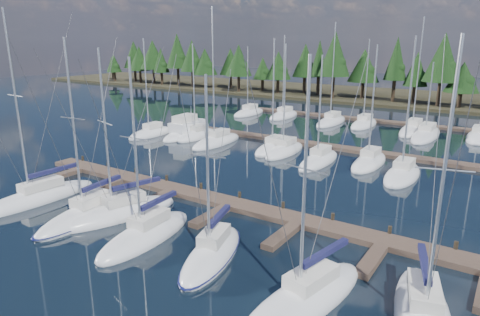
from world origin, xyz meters
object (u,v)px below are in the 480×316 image
Objects in this scene: main_dock at (228,206)px; front_sailboat_2 at (119,213)px; front_sailboat_0 at (37,198)px; front_sailboat_5 at (306,298)px; front_sailboat_6 at (423,316)px; front_sailboat_1 at (88,214)px; front_sailboat_4 at (212,254)px; front_sailboat_3 at (146,235)px; motor_yacht_left at (187,132)px.

front_sailboat_2 is at bearing -136.32° from main_dock.
front_sailboat_0 is at bearing -168.43° from front_sailboat_2.
front_sailboat_6 is (5.24, 1.73, 0.01)m from front_sailboat_5.
main_dock is 3.16× the size of front_sailboat_6.
front_sailboat_1 is 2.25m from front_sailboat_2.
main_dock is at bearing 27.75° from front_sailboat_0.
front_sailboat_1 is 1.16× the size of front_sailboat_4.
front_sailboat_3 is (-1.59, -7.31, 0.08)m from main_dock.
main_dock is 3.69× the size of front_sailboat_4.
front_sailboat_3 is at bearing -176.42° from front_sailboat_4.
front_sailboat_5 is (18.12, -0.88, -0.00)m from front_sailboat_1.
front_sailboat_3 reaches higher than main_dock.
front_sailboat_4 is (3.68, -6.98, 0.08)m from main_dock.
motor_yacht_left is at bearing 119.53° from front_sailboat_2.
front_sailboat_4 is (5.27, 0.33, -0.00)m from front_sailboat_3.
front_sailboat_1 is 0.99× the size of front_sailboat_6.
front_sailboat_0 reaches higher than front_sailboat_2.
motor_yacht_left is (-5.64, 25.73, 0.23)m from front_sailboat_0.
front_sailboat_6 is (21.65, -0.59, 0.01)m from front_sailboat_2.
front_sailboat_0 is 17.70m from front_sailboat_4.
front_sailboat_4 is at bearing 1.01° from front_sailboat_1.
main_dock is at bearing -43.06° from motor_yacht_left.
front_sailboat_0 is 6.30m from front_sailboat_1.
front_sailboat_1 is 1.05× the size of front_sailboat_2.
front_sailboat_1 is at bearing -139.88° from front_sailboat_2.
front_sailboat_1 is (6.29, 0.19, -0.02)m from front_sailboat_0.
front_sailboat_5 reaches higher than front_sailboat_4.
motor_yacht_left is at bearing 132.64° from front_sailboat_4.
front_sailboat_5 reaches higher than front_sailboat_3.
front_sailboat_6 is (17.24, 0.98, 0.01)m from front_sailboat_3.
front_sailboat_0 is at bearing -152.25° from main_dock.
front_sailboat_2 is at bearing 160.36° from front_sailboat_3.
main_dock is at bearing 42.92° from front_sailboat_1.
front_sailboat_2 is at bearing 40.12° from front_sailboat_1.
front_sailboat_6 is (23.37, 0.85, 0.01)m from front_sailboat_1.
front_sailboat_4 is at bearing 170.87° from front_sailboat_5.
front_sailboat_1 reaches higher than motor_yacht_left.
main_dock is 4.46× the size of motor_yacht_left.
front_sailboat_3 is at bearing -19.64° from front_sailboat_2.
front_sailboat_5 is at bearing -9.13° from front_sailboat_4.
front_sailboat_4 is 34.44m from motor_yacht_left.
front_sailboat_4 is at bearing 1.28° from front_sailboat_0.
front_sailboat_2 is 1.33× the size of motor_yacht_left.
front_sailboat_0 reaches higher than motor_yacht_left.
front_sailboat_2 is at bearing 178.43° from front_sailboat_6.
front_sailboat_6 is (15.65, -6.33, 0.09)m from main_dock.
front_sailboat_5 is at bearing -1.61° from front_sailboat_0.
front_sailboat_2 reaches higher than front_sailboat_3.
front_sailboat_2 reaches higher than front_sailboat_4.
front_sailboat_1 is 6.13m from front_sailboat_3.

